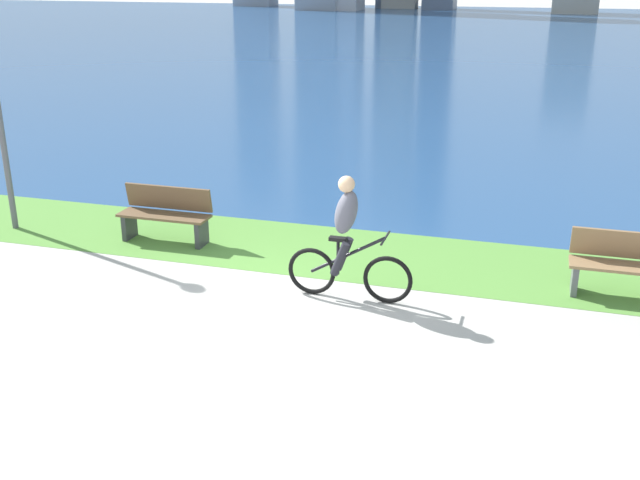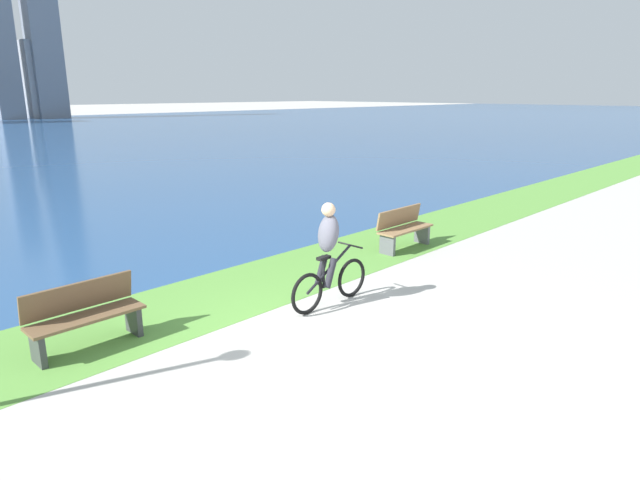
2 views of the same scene
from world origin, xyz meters
name	(u,v)px [view 1 (image 1 of 2)]	position (x,y,z in m)	size (l,w,h in m)	color
ground_plane	(247,323)	(0.00, 0.00, 0.00)	(300.00, 300.00, 0.00)	#B2AFA8
grass_strip_bayside	(311,249)	(0.00, 2.73, 0.00)	(120.00, 2.24, 0.01)	#59933D
bay_water_surface	(494,37)	(0.00, 41.73, 0.00)	(300.00, 75.77, 0.00)	navy
cyclist_lead	(347,239)	(1.01, 1.09, 0.84)	(1.72, 0.52, 1.71)	black
bench_near_path	(166,215)	(-2.37, 2.43, 0.45)	(1.50, 0.47, 0.90)	brown
bench_far_along_path	(627,266)	(4.61, 2.22, 0.45)	(1.50, 0.47, 0.90)	olive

